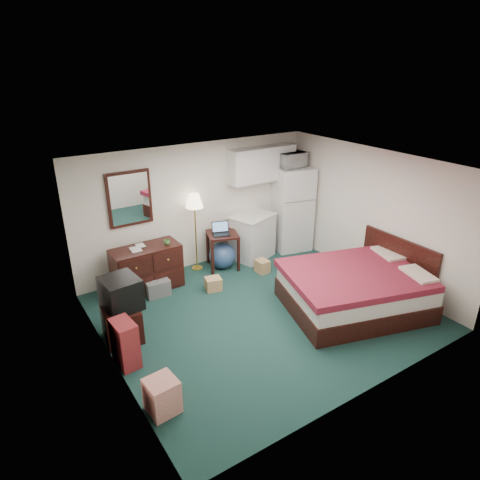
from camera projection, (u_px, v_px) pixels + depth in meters
floor at (262, 312)px, 7.23m from camera, size 5.00×4.50×0.01m
ceiling at (265, 167)px, 6.25m from camera, size 5.00×4.50×0.01m
walls at (263, 245)px, 6.74m from camera, size 5.01×4.51×2.50m
mirror at (129, 199)px, 7.62m from camera, size 0.80×0.06×1.00m
upper_cabinets at (262, 164)px, 8.79m from camera, size 1.50×0.35×0.70m
headboard at (398, 264)px, 7.67m from camera, size 0.06×1.56×1.00m
dresser at (147, 268)px, 7.82m from camera, size 1.23×0.57×0.84m
floor_lamp at (196, 232)px, 8.43m from camera, size 0.39×0.39×1.58m
desk at (223, 250)px, 8.66m from camera, size 0.75×0.75×0.74m
exercise_ball at (222, 256)px, 8.67m from camera, size 0.64×0.64×0.53m
kitchen_counter at (252, 237)px, 9.06m from camera, size 1.00×0.87×0.93m
fridge at (291, 208)px, 9.39m from camera, size 0.91×0.91×1.84m
bed at (354, 290)px, 7.21m from camera, size 2.60×2.27×0.71m
tv_stand at (122, 324)px, 6.45m from camera, size 0.58×0.62×0.52m
suitcase at (125, 343)px, 5.88m from camera, size 0.30×0.45×0.69m
retail_box at (162, 396)px, 5.14m from camera, size 0.39×0.39×0.45m
file_bin at (157, 288)px, 7.71m from camera, size 0.44×0.34×0.29m
cardboard_box_a at (213, 284)px, 7.88m from camera, size 0.33×0.30×0.24m
cardboard_box_b at (262, 266)px, 8.53m from camera, size 0.24×0.27×0.26m
laptop at (221, 229)px, 8.40m from camera, size 0.41×0.37×0.23m
crt_tv at (121, 293)px, 6.31m from camera, size 0.57×0.61×0.48m
microwave at (291, 158)px, 8.90m from camera, size 0.59×0.35×0.39m
book_a at (130, 245)px, 7.46m from camera, size 0.18×0.04×0.25m
book_b at (136, 242)px, 7.63m from camera, size 0.15×0.03×0.20m
mug at (167, 242)px, 7.76m from camera, size 0.12×0.10×0.11m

